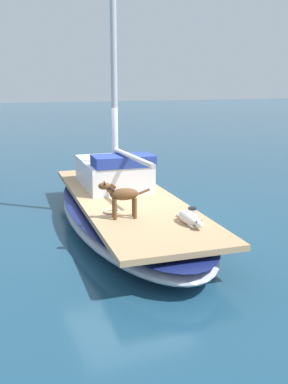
{
  "coord_description": "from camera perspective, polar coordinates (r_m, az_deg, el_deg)",
  "views": [
    {
      "loc": [
        -3.1,
        -8.6,
        3.06
      ],
      "look_at": [
        0.0,
        -1.0,
        1.01
      ],
      "focal_mm": 41.36,
      "sensor_mm": 36.0,
      "label": 1
    }
  ],
  "objects": [
    {
      "name": "ground_plane",
      "position": [
        9.64,
        -2.26,
        -4.49
      ],
      "size": [
        120.0,
        120.0,
        0.0
      ],
      "primitive_type": "plane",
      "color": "navy"
    },
    {
      "name": "sailboat_main",
      "position": [
        9.54,
        -2.27,
        -2.58
      ],
      "size": [
        3.04,
        7.4,
        0.66
      ],
      "color": "#B2B7C1",
      "rests_on": "ground"
    },
    {
      "name": "mast_main",
      "position": [
        9.92,
        -3.68,
        19.41
      ],
      "size": [
        0.14,
        2.27,
        7.41
      ],
      "color": "silver",
      "rests_on": "sailboat_main"
    },
    {
      "name": "cabin_house",
      "position": [
        10.43,
        -3.95,
        2.63
      ],
      "size": [
        1.56,
        2.32,
        0.84
      ],
      "color": "silver",
      "rests_on": "sailboat_main"
    },
    {
      "name": "dog_white",
      "position": [
        7.7,
        5.93,
        -3.39
      ],
      "size": [
        0.27,
        0.95,
        0.22
      ],
      "color": "silver",
      "rests_on": "sailboat_main"
    },
    {
      "name": "dog_brown",
      "position": [
        7.92,
        -2.88,
        -0.47
      ],
      "size": [
        0.93,
        0.31,
        0.7
      ],
      "color": "brown",
      "rests_on": "sailboat_main"
    },
    {
      "name": "deck_winch",
      "position": [
        8.01,
        6.21,
        -2.77
      ],
      "size": [
        0.16,
        0.16,
        0.21
      ],
      "color": "#B7B7BC",
      "rests_on": "sailboat_main"
    },
    {
      "name": "coiled_rope",
      "position": [
        8.38,
        -4.17,
        -2.5
      ],
      "size": [
        0.32,
        0.32,
        0.04
      ],
      "primitive_type": "torus",
      "color": "beige",
      "rests_on": "sailboat_main"
    }
  ]
}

